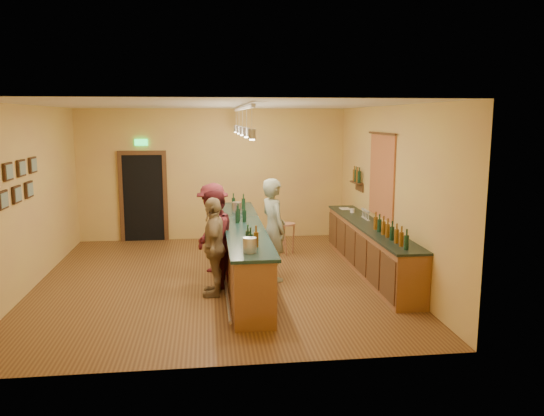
{
  "coord_description": "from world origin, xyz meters",
  "views": [
    {
      "loc": [
        -0.14,
        -9.54,
        2.97
      ],
      "look_at": [
        1.05,
        0.2,
        1.3
      ],
      "focal_mm": 35.0,
      "sensor_mm": 36.0,
      "label": 1
    }
  ],
  "objects": [
    {
      "name": "floor",
      "position": [
        0.0,
        0.0,
        0.0
      ],
      "size": [
        7.0,
        7.0,
        0.0
      ],
      "primitive_type": "plane",
      "color": "#583219",
      "rests_on": "ground"
    },
    {
      "name": "pendant_track",
      "position": [
        0.49,
        -0.0,
        2.98
      ],
      "size": [
        0.11,
        4.6,
        0.5
      ],
      "color": "silver",
      "rests_on": "ceiling"
    },
    {
      "name": "bar_stool",
      "position": [
        1.57,
        1.68,
        0.56
      ],
      "size": [
        0.34,
        0.34,
        0.71
      ],
      "rotation": [
        0.0,
        0.0,
        0.34
      ],
      "color": "#A96D4C",
      "rests_on": "floor"
    },
    {
      "name": "tapestry",
      "position": [
        3.23,
        0.4,
        1.85
      ],
      "size": [
        0.03,
        1.4,
        1.6
      ],
      "primitive_type": "cube",
      "color": "#A52129",
      "rests_on": "wall_right"
    },
    {
      "name": "wall_back",
      "position": [
        0.0,
        3.5,
        1.6
      ],
      "size": [
        6.5,
        0.02,
        3.2
      ],
      "primitive_type": "cube",
      "color": "#DFBF53",
      "rests_on": "floor"
    },
    {
      "name": "back_counter",
      "position": [
        2.97,
        0.18,
        0.49
      ],
      "size": [
        0.6,
        4.55,
        1.27
      ],
      "color": "brown",
      "rests_on": "floor"
    },
    {
      "name": "doorway",
      "position": [
        -1.7,
        3.47,
        1.13
      ],
      "size": [
        1.15,
        0.09,
        2.48
      ],
      "color": "black",
      "rests_on": "wall_back"
    },
    {
      "name": "ceiling",
      "position": [
        0.0,
        0.0,
        3.2
      ],
      "size": [
        6.5,
        7.0,
        0.02
      ],
      "primitive_type": "cube",
      "color": "silver",
      "rests_on": "wall_back"
    },
    {
      "name": "customer_b",
      "position": [
        -0.06,
        -0.82,
        0.84
      ],
      "size": [
        0.49,
        1.02,
        1.68
      ],
      "primitive_type": "imported",
      "rotation": [
        0.0,
        0.0,
        -1.66
      ],
      "color": "#997A51",
      "rests_on": "floor"
    },
    {
      "name": "customer_c",
      "position": [
        -0.06,
        0.66,
        0.87
      ],
      "size": [
        1.03,
        1.28,
        1.73
      ],
      "primitive_type": "imported",
      "rotation": [
        0.0,
        0.0,
        -1.98
      ],
      "color": "#59191E",
      "rests_on": "floor"
    },
    {
      "name": "picture_grid",
      "position": [
        -3.21,
        -0.75,
        1.95
      ],
      "size": [
        0.06,
        2.2,
        0.7
      ],
      "primitive_type": null,
      "color": "#382111",
      "rests_on": "wall_left"
    },
    {
      "name": "bottle_shelf",
      "position": [
        3.17,
        1.9,
        1.67
      ],
      "size": [
        0.17,
        0.55,
        0.54
      ],
      "color": "#483415",
      "rests_on": "wall_right"
    },
    {
      "name": "bartender",
      "position": [
        1.04,
        -0.06,
        0.95
      ],
      "size": [
        0.64,
        0.8,
        1.89
      ],
      "primitive_type": "imported",
      "rotation": [
        0.0,
        0.0,
        1.89
      ],
      "color": "gray",
      "rests_on": "floor"
    },
    {
      "name": "wall_front",
      "position": [
        0.0,
        -3.5,
        1.6
      ],
      "size": [
        6.5,
        0.02,
        3.2
      ],
      "primitive_type": "cube",
      "color": "#DFBF53",
      "rests_on": "floor"
    },
    {
      "name": "tasting_bar",
      "position": [
        0.49,
        -0.0,
        0.61
      ],
      "size": [
        0.73,
        5.1,
        1.38
      ],
      "color": "brown",
      "rests_on": "floor"
    },
    {
      "name": "wall_left",
      "position": [
        -3.25,
        0.0,
        1.6
      ],
      "size": [
        0.02,
        7.0,
        3.2
      ],
      "primitive_type": "cube",
      "color": "#DFBF53",
      "rests_on": "floor"
    },
    {
      "name": "customer_a",
      "position": [
        -0.06,
        -0.43,
        0.88
      ],
      "size": [
        0.91,
        1.02,
        1.76
      ],
      "primitive_type": "imported",
      "rotation": [
        0.0,
        0.0,
        -1.9
      ],
      "color": "#59191E",
      "rests_on": "floor"
    },
    {
      "name": "wall_right",
      "position": [
        3.25,
        0.0,
        1.6
      ],
      "size": [
        0.02,
        7.0,
        3.2
      ],
      "primitive_type": "cube",
      "color": "#DFBF53",
      "rests_on": "floor"
    }
  ]
}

